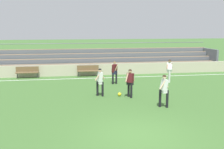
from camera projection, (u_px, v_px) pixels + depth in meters
The scene contains 12 objects.
ground_plane at pixel (138, 134), 10.56m from camera, with size 160.00×160.00×0.00m, color #3D662D.
field_line_sideline at pixel (101, 78), 22.09m from camera, with size 44.00×0.12×0.01m, color white.
sideline_wall at pixel (99, 69), 23.32m from camera, with size 48.00×0.16×0.96m, color beige.
bleacher_stand at pixel (91, 59), 25.45m from camera, with size 23.95×3.24×2.51m.
bench_near_wall_gap at pixel (88, 70), 22.76m from camera, with size 1.80×0.40×0.90m.
bench_centre_sideline at pixel (27, 71), 21.99m from camera, with size 1.80×0.40×0.90m.
player_dark_challenging at pixel (130, 81), 15.87m from camera, with size 0.66×0.49×1.67m.
player_white_wide_right at pixel (100, 80), 16.17m from camera, with size 0.66×0.46×1.67m.
player_white_deep_cover at pixel (170, 69), 20.18m from camera, with size 0.62×0.52×1.71m.
player_white_overlapping at pixel (164, 88), 13.89m from camera, with size 0.62×0.45×1.69m.
player_dark_on_ball at pixel (115, 71), 19.61m from camera, with size 0.47×0.66×1.64m.
soccer_ball at pixel (120, 94), 16.30m from camera, with size 0.22×0.22×0.22m, color yellow.
Camera 1 is at (-2.59, -9.72, 4.09)m, focal length 43.85 mm.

